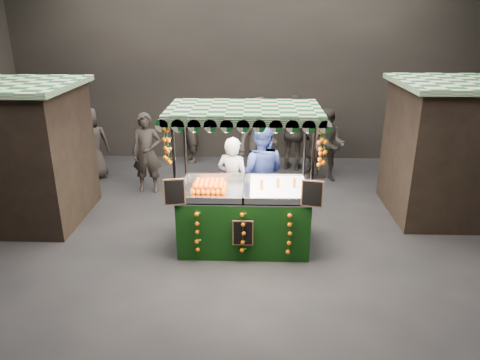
{
  "coord_description": "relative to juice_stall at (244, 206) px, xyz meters",
  "views": [
    {
      "loc": [
        0.28,
        -6.85,
        3.76
      ],
      "look_at": [
        0.04,
        0.45,
        1.03
      ],
      "focal_mm": 33.7,
      "sensor_mm": 36.0,
      "label": 1
    }
  ],
  "objects": [
    {
      "name": "shopper_6",
      "position": [
        -1.53,
        4.59,
        0.1
      ],
      "size": [
        0.65,
        0.73,
        1.68
      ],
      "rotation": [
        0.0,
        0.0,
        -1.07
      ],
      "color": "#2B2823",
      "rests_on": "ground"
    },
    {
      "name": "shopper_0",
      "position": [
        -2.18,
        2.45,
        0.14
      ],
      "size": [
        0.66,
        0.45,
        1.76
      ],
      "rotation": [
        0.0,
        0.0,
        0.04
      ],
      "color": "#292421",
      "rests_on": "ground"
    },
    {
      "name": "shopper_2",
      "position": [
        1.14,
        4.04,
        0.21
      ],
      "size": [
        1.2,
        0.79,
        1.89
      ],
      "rotation": [
        0.0,
        0.0,
        2.81
      ],
      "color": "#2C2724",
      "rests_on": "ground"
    },
    {
      "name": "shopper_1",
      "position": [
        1.85,
        3.29,
        0.11
      ],
      "size": [
        1.02,
        0.93,
        1.71
      ],
      "rotation": [
        0.0,
        0.0,
        -0.43
      ],
      "color": "#292521",
      "rests_on": "ground"
    },
    {
      "name": "juice_stall",
      "position": [
        0.0,
        0.0,
        0.0
      ],
      "size": [
        2.47,
        1.45,
        2.39
      ],
      "color": "black",
      "rests_on": "ground"
    },
    {
      "name": "neighbour_stall_left",
      "position": [
        -4.53,
        0.99,
        0.57
      ],
      "size": [
        3.0,
        2.2,
        2.6
      ],
      "color": "black",
      "rests_on": "ground"
    },
    {
      "name": "shopper_5",
      "position": [
        1.64,
        3.61,
        0.03
      ],
      "size": [
        0.98,
        1.49,
        1.54
      ],
      "rotation": [
        0.0,
        0.0,
        1.98
      ],
      "color": "#2C2623",
      "rests_on": "ground"
    },
    {
      "name": "vendor_grey",
      "position": [
        -0.23,
        0.83,
        0.11
      ],
      "size": [
        0.72,
        0.6,
        1.69
      ],
      "rotation": [
        0.0,
        0.0,
        2.77
      ],
      "color": "gray",
      "rests_on": "ground"
    },
    {
      "name": "shopper_4",
      "position": [
        -3.68,
        3.24,
        0.11
      ],
      "size": [
        0.99,
        0.85,
        1.71
      ],
      "rotation": [
        0.0,
        0.0,
        3.59
      ],
      "color": "#2A2522",
      "rests_on": "ground"
    },
    {
      "name": "neighbour_stall_right",
      "position": [
        4.27,
        1.49,
        0.57
      ],
      "size": [
        3.0,
        2.2,
        2.6
      ],
      "color": "black",
      "rests_on": "ground"
    },
    {
      "name": "ground",
      "position": [
        -0.13,
        -0.01,
        -0.74
      ],
      "size": [
        12.0,
        12.0,
        0.0
      ],
      "primitive_type": "plane",
      "color": "black",
      "rests_on": "ground"
    },
    {
      "name": "vendor_blue",
      "position": [
        0.28,
        1.03,
        0.21
      ],
      "size": [
        1.02,
        0.84,
        1.9
      ],
      "rotation": [
        0.0,
        0.0,
        3.0
      ],
      "color": "navy",
      "rests_on": "ground"
    },
    {
      "name": "shopper_3",
      "position": [
        0.24,
        3.47,
        0.22
      ],
      "size": [
        1.39,
        1.38,
        1.92
      ],
      "rotation": [
        0.0,
        0.0,
        0.77
      ],
      "color": "#2C2623",
      "rests_on": "ground"
    },
    {
      "name": "market_hall",
      "position": [
        -0.13,
        -0.01,
        2.64
      ],
      "size": [
        12.1,
        10.1,
        5.05
      ],
      "color": "black",
      "rests_on": "ground"
    }
  ]
}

